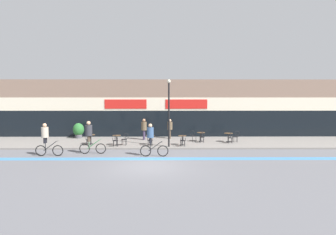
{
  "coord_description": "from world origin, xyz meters",
  "views": [
    {
      "loc": [
        0.94,
        -13.95,
        3.68
      ],
      "look_at": [
        1.07,
        6.19,
        2.17
      ],
      "focal_mm": 28.0,
      "sensor_mm": 36.0,
      "label": 1
    }
  ],
  "objects_px": {
    "bistro_table_4": "(201,135)",
    "pedestrian_far_end": "(170,127)",
    "cafe_chair_5_side": "(236,136)",
    "cyclist_1": "(90,135)",
    "bistro_table_2": "(150,138)",
    "lamp_post": "(169,108)",
    "cafe_chair_2_near": "(150,139)",
    "bistro_table_3": "(182,138)",
    "cafe_chair_5_near": "(230,137)",
    "cyclist_0": "(46,137)",
    "bistro_table_1": "(117,138)",
    "cafe_chair_0_near": "(89,139)",
    "cafe_chair_4_near": "(202,136)",
    "bistro_table_5": "(228,136)",
    "pedestrian_near_end": "(144,127)",
    "cafe_chair_1_near": "(115,140)",
    "cyclist_2": "(151,138)",
    "cafe_chair_4_side": "(193,135)",
    "planter_pot": "(79,130)",
    "bistro_table_0": "(91,137)",
    "cafe_chair_3_near": "(183,140)",
    "cafe_chair_1_side": "(125,138)"
  },
  "relations": [
    {
      "from": "bistro_table_4",
      "to": "pedestrian_far_end",
      "type": "bearing_deg",
      "value": 147.47
    },
    {
      "from": "cafe_chair_5_side",
      "to": "cyclist_1",
      "type": "bearing_deg",
      "value": 16.38
    },
    {
      "from": "bistro_table_2",
      "to": "lamp_post",
      "type": "distance_m",
      "value": 2.81
    },
    {
      "from": "cafe_chair_2_near",
      "to": "pedestrian_far_end",
      "type": "height_order",
      "value": "pedestrian_far_end"
    },
    {
      "from": "bistro_table_3",
      "to": "bistro_table_4",
      "type": "relative_size",
      "value": 0.97
    },
    {
      "from": "cafe_chair_5_near",
      "to": "lamp_post",
      "type": "bearing_deg",
      "value": 110.4
    },
    {
      "from": "cyclist_0",
      "to": "cafe_chair_2_near",
      "type": "bearing_deg",
      "value": 21.83
    },
    {
      "from": "bistro_table_2",
      "to": "bistro_table_1",
      "type": "bearing_deg",
      "value": -176.99
    },
    {
      "from": "cafe_chair_0_near",
      "to": "cafe_chair_4_near",
      "type": "xyz_separation_m",
      "value": [
        8.66,
        1.2,
        0.0
      ]
    },
    {
      "from": "bistro_table_5",
      "to": "cyclist_1",
      "type": "distance_m",
      "value": 10.78
    },
    {
      "from": "cafe_chair_5_side",
      "to": "cyclist_1",
      "type": "height_order",
      "value": "cyclist_1"
    },
    {
      "from": "bistro_table_1",
      "to": "pedestrian_near_end",
      "type": "relative_size",
      "value": 0.42
    },
    {
      "from": "cafe_chair_2_near",
      "to": "cafe_chair_5_side",
      "type": "relative_size",
      "value": 1.0
    },
    {
      "from": "cafe_chair_1_near",
      "to": "cyclist_2",
      "type": "height_order",
      "value": "cyclist_2"
    },
    {
      "from": "bistro_table_5",
      "to": "bistro_table_3",
      "type": "bearing_deg",
      "value": -160.77
    },
    {
      "from": "bistro_table_2",
      "to": "cafe_chair_4_near",
      "type": "xyz_separation_m",
      "value": [
        4.05,
        0.92,
        0.0
      ]
    },
    {
      "from": "cafe_chair_4_side",
      "to": "planter_pot",
      "type": "distance_m",
      "value": 10.18
    },
    {
      "from": "cafe_chair_0_near",
      "to": "cyclist_1",
      "type": "relative_size",
      "value": 0.42
    },
    {
      "from": "bistro_table_0",
      "to": "cafe_chair_0_near",
      "type": "distance_m",
      "value": 0.62
    },
    {
      "from": "lamp_post",
      "to": "cyclist_1",
      "type": "xyz_separation_m",
      "value": [
        -5.23,
        -1.88,
        -1.69
      ]
    },
    {
      "from": "cafe_chair_4_side",
      "to": "pedestrian_near_end",
      "type": "height_order",
      "value": "pedestrian_near_end"
    },
    {
      "from": "cafe_chair_4_side",
      "to": "cyclist_2",
      "type": "xyz_separation_m",
      "value": [
        -3.15,
        -5.0,
        0.54
      ]
    },
    {
      "from": "cafe_chair_3_near",
      "to": "cafe_chair_5_side",
      "type": "distance_m",
      "value": 4.84
    },
    {
      "from": "cafe_chair_4_side",
      "to": "bistro_table_4",
      "type": "bearing_deg",
      "value": 5.41
    },
    {
      "from": "cafe_chair_5_near",
      "to": "cyclist_1",
      "type": "distance_m",
      "value": 10.57
    },
    {
      "from": "bistro_table_5",
      "to": "cafe_chair_1_side",
      "type": "xyz_separation_m",
      "value": [
        -8.13,
        -1.34,
        -0.0
      ]
    },
    {
      "from": "bistro_table_3",
      "to": "bistro_table_5",
      "type": "distance_m",
      "value": 4.03
    },
    {
      "from": "pedestrian_near_end",
      "to": "cafe_chair_1_near",
      "type": "bearing_deg",
      "value": 68.77
    },
    {
      "from": "cafe_chair_1_near",
      "to": "lamp_post",
      "type": "height_order",
      "value": "lamp_post"
    },
    {
      "from": "cafe_chair_1_near",
      "to": "cafe_chair_4_near",
      "type": "distance_m",
      "value": 6.79
    },
    {
      "from": "cyclist_1",
      "to": "cafe_chair_5_near",
      "type": "bearing_deg",
      "value": 16.19
    },
    {
      "from": "bistro_table_3",
      "to": "cafe_chair_1_side",
      "type": "distance_m",
      "value": 4.32
    },
    {
      "from": "bistro_table_0",
      "to": "cyclist_2",
      "type": "relative_size",
      "value": 0.35
    },
    {
      "from": "bistro_table_5",
      "to": "cyclist_2",
      "type": "relative_size",
      "value": 0.35
    },
    {
      "from": "cafe_chair_2_near",
      "to": "cafe_chair_4_near",
      "type": "bearing_deg",
      "value": -69.46
    },
    {
      "from": "cafe_chair_4_near",
      "to": "cafe_chair_3_near",
      "type": "bearing_deg",
      "value": 134.9
    },
    {
      "from": "bistro_table_2",
      "to": "planter_pot",
      "type": "height_order",
      "value": "planter_pot"
    },
    {
      "from": "bistro_table_3",
      "to": "cafe_chair_1_near",
      "type": "xyz_separation_m",
      "value": [
        -4.94,
        -0.63,
        0.01
      ]
    },
    {
      "from": "bistro_table_2",
      "to": "bistro_table_4",
      "type": "xyz_separation_m",
      "value": [
        4.05,
        1.54,
        0.01
      ]
    },
    {
      "from": "bistro_table_1",
      "to": "cafe_chair_2_near",
      "type": "relative_size",
      "value": 0.83
    },
    {
      "from": "cafe_chair_0_near",
      "to": "cafe_chair_4_side",
      "type": "relative_size",
      "value": 1.0
    },
    {
      "from": "cafe_chair_2_near",
      "to": "planter_pot",
      "type": "distance_m",
      "value": 7.73
    },
    {
      "from": "cafe_chair_5_near",
      "to": "lamp_post",
      "type": "xyz_separation_m",
      "value": [
        -4.82,
        -1.32,
        2.32
      ]
    },
    {
      "from": "bistro_table_3",
      "to": "planter_pot",
      "type": "xyz_separation_m",
      "value": [
        -9.01,
        3.53,
        0.2
      ]
    },
    {
      "from": "bistro_table_0",
      "to": "cafe_chair_3_near",
      "type": "bearing_deg",
      "value": -8.88
    },
    {
      "from": "cafe_chair_2_near",
      "to": "pedestrian_far_end",
      "type": "relative_size",
      "value": 0.53
    },
    {
      "from": "cyclist_1",
      "to": "bistro_table_2",
      "type": "bearing_deg",
      "value": 32.96
    },
    {
      "from": "bistro_table_1",
      "to": "bistro_table_2",
      "type": "height_order",
      "value": "bistro_table_1"
    },
    {
      "from": "cafe_chair_0_near",
      "to": "cafe_chair_2_near",
      "type": "xyz_separation_m",
      "value": [
        4.62,
        -0.35,
        0.0
      ]
    },
    {
      "from": "cafe_chair_4_near",
      "to": "bistro_table_2",
      "type": "bearing_deg",
      "value": 101.89
    }
  ]
}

